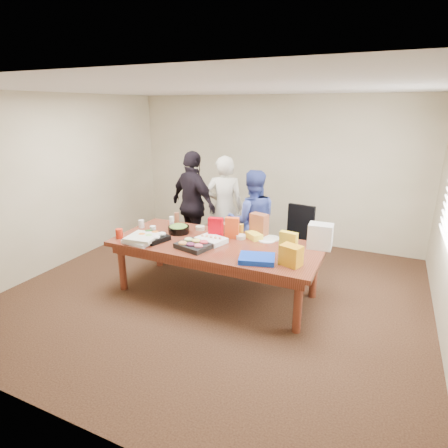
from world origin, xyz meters
The scene contains 36 objects.
floor centered at (0.00, 0.00, -0.01)m, with size 5.50×5.00×0.02m, color #47301E.
ceiling centered at (0.00, 0.00, 2.71)m, with size 5.50×5.00×0.02m, color white.
wall_back centered at (0.00, 2.50, 1.35)m, with size 5.50×0.04×2.70m, color beige.
wall_front centered at (0.00, -2.50, 1.35)m, with size 5.50×0.04×2.70m, color beige.
wall_left centered at (-2.75, 0.00, 1.35)m, with size 0.04×5.00×2.70m, color beige.
conference_table centered at (0.00, 0.00, 0.38)m, with size 2.80×1.20×0.75m, color #4C1C0F.
office_chair centered at (0.85, 1.08, 0.50)m, with size 0.51×0.51×1.01m, color black.
person_center centered at (-0.44, 1.23, 0.87)m, with size 0.64×0.42×1.75m, color beige.
person_right centered at (0.16, 0.96, 0.80)m, with size 0.78×0.61×1.60m, color #364699.
person_left centered at (-0.96, 1.10, 0.90)m, with size 1.06×0.44×1.81m, color black.
veggie_tray centered at (-0.85, -0.25, 0.78)m, with size 0.42×0.33×0.06m, color black.
fruit_tray centered at (-0.18, -0.29, 0.78)m, with size 0.42×0.33×0.06m, color black.
sheet_cake centered at (-0.06, -0.01, 0.78)m, with size 0.38×0.28×0.07m, color white.
salad_bowl centered at (-0.66, 0.14, 0.80)m, with size 0.31×0.31×0.10m, color black.
chip_bag_blue centered at (0.71, -0.35, 0.78)m, with size 0.42×0.31×0.06m, color #0E38C6.
chip_bag_red centered at (-0.08, 0.17, 0.90)m, with size 0.20×0.08×0.29m, color #C3000D.
chip_bag_yellow centered at (1.00, -0.07, 0.91)m, with size 0.21×0.08×0.32m, color yellow.
chip_bag_orange centered at (0.12, 0.27, 0.90)m, with size 0.19×0.08×0.29m, color #E24F1A.
mayo_jar centered at (0.09, 0.31, 0.82)m, with size 0.09×0.09×0.14m, color white.
mustard_bottle centered at (0.21, 0.39, 0.84)m, with size 0.06×0.06×0.17m, color orange.
dressing_bottle centered at (-0.84, 0.38, 0.86)m, with size 0.07×0.07×0.22m, color brown.
ranch_bottle centered at (-0.85, 0.25, 0.85)m, with size 0.06×0.06×0.19m, color white.
banana_bunch centered at (0.41, 0.36, 0.79)m, with size 0.25×0.14×0.08m, color yellow.
bread_loaf centered at (0.01, 0.49, 0.81)m, with size 0.30×0.13×0.12m, color brown.
kraft_bag centered at (0.42, 0.52, 0.91)m, with size 0.24×0.14×0.32m, color brown.
red_cup centered at (-1.30, -0.39, 0.82)m, with size 0.10×0.10×0.13m, color red.
clear_cup_a centered at (-0.98, -0.05, 0.81)m, with size 0.08×0.08×0.12m, color white.
clear_cup_b centered at (-1.30, 0.11, 0.81)m, with size 0.09×0.09×0.12m, color silver.
pizza_box_lower centered at (-0.93, -0.38, 0.77)m, with size 0.39×0.39×0.04m, color white.
pizza_box_upper centered at (-0.91, -0.38, 0.82)m, with size 0.39×0.39×0.04m, color silver.
plate_a centered at (0.63, 0.45, 0.76)m, with size 0.25×0.25×0.01m, color silver.
plate_b centered at (0.60, 0.36, 0.76)m, with size 0.23×0.23×0.01m, color white.
dip_bowl_a centered at (0.25, 0.29, 0.78)m, with size 0.14×0.14×0.05m, color silver.
dip_bowl_b centered at (-0.45, 0.39, 0.78)m, with size 0.13×0.13×0.05m, color beige.
grocery_bag_white centered at (1.30, 0.39, 0.91)m, with size 0.30×0.21×0.32m, color silver.
grocery_bag_yellow centered at (1.10, -0.29, 0.87)m, with size 0.24×0.17×0.24m, color orange.
Camera 1 is at (2.01, -4.12, 2.50)m, focal length 29.28 mm.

